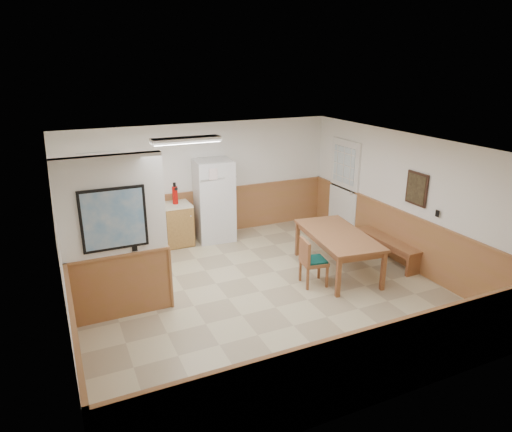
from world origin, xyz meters
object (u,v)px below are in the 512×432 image
dining_bench (387,244)px  soap_bottle (101,209)px  refrigerator (214,200)px  dining_table (338,238)px  dining_chair (310,259)px  fire_extinguisher (175,195)px

dining_bench → soap_bottle: bearing=152.2°
refrigerator → dining_table: size_ratio=0.87×
dining_chair → soap_bottle: size_ratio=4.11×
dining_chair → dining_bench: bearing=17.1°
fire_extinguisher → soap_bottle: size_ratio=2.20×
dining_chair → soap_bottle: 4.16m
refrigerator → dining_table: bearing=-55.0°
refrigerator → dining_bench: refrigerator is taller
refrigerator → fire_extinguisher: size_ratio=3.88×
dining_chair → refrigerator: bearing=114.5°
refrigerator → dining_bench: 3.69m
dining_table → fire_extinguisher: size_ratio=4.47×
refrigerator → fire_extinguisher: refrigerator is taller
refrigerator → soap_bottle: size_ratio=8.54×
dining_chair → fire_extinguisher: bearing=128.7°
fire_extinguisher → refrigerator: bearing=14.6°
dining_bench → fire_extinguisher: bearing=142.7°
dining_bench → soap_bottle: 5.62m
dining_table → fire_extinguisher: 3.48m
dining_chair → fire_extinguisher: size_ratio=1.87×
refrigerator → soap_bottle: refrigerator is taller
fire_extinguisher → dining_chair: bearing=-42.4°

